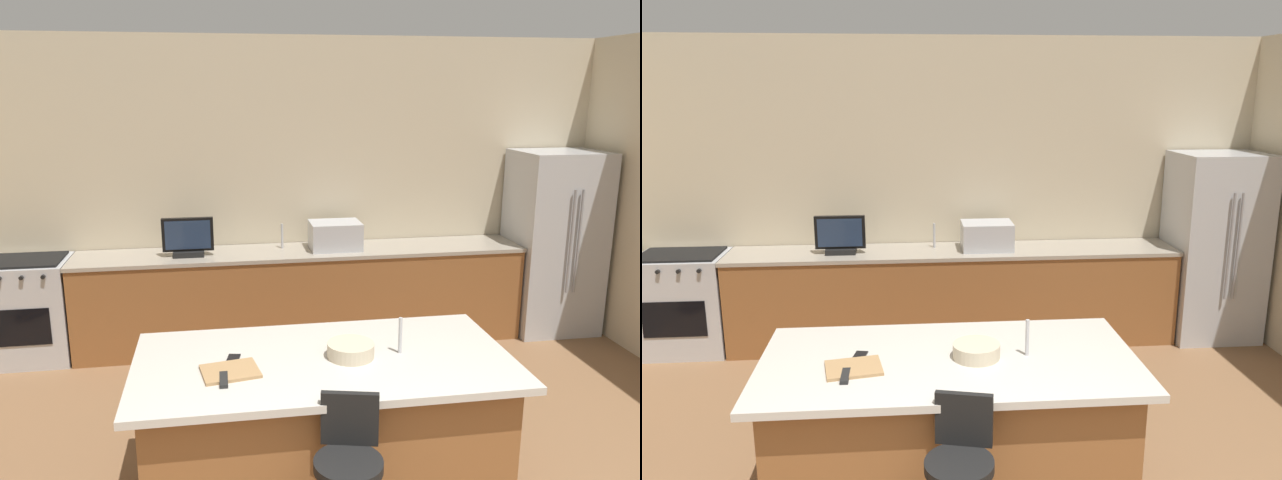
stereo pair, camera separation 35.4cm
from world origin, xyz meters
The scene contains 14 objects.
wall_back centered at (0.00, 4.52, 1.46)m, with size 6.53×0.12×2.92m, color beige.
counter_back centered at (-0.02, 4.14, 0.47)m, with size 4.27×0.62×0.93m.
kitchen_island centered at (-0.22, 1.73, 0.47)m, with size 2.18×1.10×0.91m.
refrigerator centered at (2.54, 4.10, 0.92)m, with size 0.83×0.73×1.83m.
range_oven centered at (-2.56, 4.14, 0.47)m, with size 0.80×0.63×0.95m.
microwave centered at (0.30, 4.14, 1.06)m, with size 0.48×0.36×0.26m, color #B7BABF.
tv_monitor centered at (-1.08, 4.09, 1.09)m, with size 0.46×0.16×0.36m.
sink_faucet_back centered at (-0.20, 4.24, 1.05)m, with size 0.02×0.02×0.24m, color #B2B2B7.
sink_faucet_island centered at (0.23, 1.73, 1.02)m, with size 0.02×0.02×0.22m, color #B2B2B7.
bar_stool_center centered at (-0.22, 1.06, 0.59)m, with size 0.35×0.37×0.98m.
fruit_bowl centered at (-0.07, 1.72, 0.96)m, with size 0.27×0.27×0.09m, color beige.
cell_phone centered at (-0.74, 1.78, 0.92)m, with size 0.07×0.15×0.01m, color black.
tv_remote centered at (-0.80, 1.53, 0.92)m, with size 0.04×0.17×0.02m, color black.
cutting_board centered at (-0.76, 1.62, 0.92)m, with size 0.31×0.25×0.02m, color #A87F51.
Camera 1 is at (-0.79, -1.57, 2.44)m, focal length 35.03 mm.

